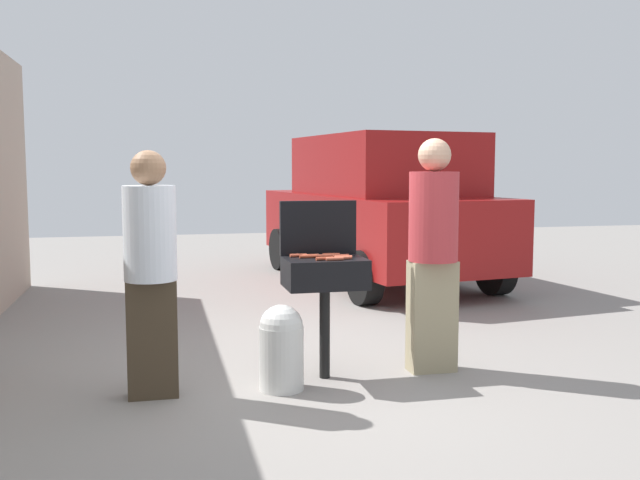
# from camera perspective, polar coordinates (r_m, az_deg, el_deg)

# --- Properties ---
(ground_plane) EXTENTS (24.00, 24.00, 0.00)m
(ground_plane) POSITION_cam_1_polar(r_m,az_deg,el_deg) (5.41, -1.12, -11.22)
(ground_plane) COLOR gray
(bbq_grill) EXTENTS (0.60, 0.44, 0.91)m
(bbq_grill) POSITION_cam_1_polar(r_m,az_deg,el_deg) (5.31, 0.38, -3.00)
(bbq_grill) COLOR black
(bbq_grill) RESTS_ON ground
(grill_lid_open) EXTENTS (0.60, 0.05, 0.42)m
(grill_lid_open) POSITION_cam_1_polar(r_m,az_deg,el_deg) (5.48, -0.15, 0.99)
(grill_lid_open) COLOR black
(grill_lid_open) RESTS_ON bbq_grill
(hot_dog_0) EXTENTS (0.13, 0.03, 0.03)m
(hot_dog_0) POSITION_cam_1_polar(r_m,az_deg,el_deg) (5.32, 0.41, -1.29)
(hot_dog_0) COLOR #B74C33
(hot_dog_0) RESTS_ON bbq_grill
(hot_dog_1) EXTENTS (0.13, 0.04, 0.03)m
(hot_dog_1) POSITION_cam_1_polar(r_m,az_deg,el_deg) (5.39, 0.91, -1.19)
(hot_dog_1) COLOR #AD4228
(hot_dog_1) RESTS_ON bbq_grill
(hot_dog_2) EXTENTS (0.13, 0.04, 0.03)m
(hot_dog_2) POSITION_cam_1_polar(r_m,az_deg,el_deg) (5.17, 0.37, -1.50)
(hot_dog_2) COLOR #AD4228
(hot_dog_2) RESTS_ON bbq_grill
(hot_dog_3) EXTENTS (0.13, 0.04, 0.03)m
(hot_dog_3) POSITION_cam_1_polar(r_m,az_deg,el_deg) (5.25, 1.89, -1.38)
(hot_dog_3) COLOR #B74C33
(hot_dog_3) RESTS_ON bbq_grill
(hot_dog_4) EXTENTS (0.13, 0.03, 0.03)m
(hot_dog_4) POSITION_cam_1_polar(r_m,az_deg,el_deg) (5.15, 1.19, -1.53)
(hot_dog_4) COLOR #C6593D
(hot_dog_4) RESTS_ON bbq_grill
(hot_dog_5) EXTENTS (0.13, 0.03, 0.03)m
(hot_dog_5) POSITION_cam_1_polar(r_m,az_deg,el_deg) (5.22, 1.85, -1.44)
(hot_dog_5) COLOR #C6593D
(hot_dog_5) RESTS_ON bbq_grill
(hot_dog_6) EXTENTS (0.13, 0.04, 0.03)m
(hot_dog_6) POSITION_cam_1_polar(r_m,az_deg,el_deg) (5.36, -1.75, -1.24)
(hot_dog_6) COLOR #B74C33
(hot_dog_6) RESTS_ON bbq_grill
(hot_dog_7) EXTENTS (0.13, 0.03, 0.03)m
(hot_dog_7) POSITION_cam_1_polar(r_m,az_deg,el_deg) (5.34, -0.79, -1.27)
(hot_dog_7) COLOR #C6593D
(hot_dog_7) RESTS_ON bbq_grill
(hot_dog_8) EXTENTS (0.13, 0.04, 0.03)m
(hot_dog_8) POSITION_cam_1_polar(r_m,az_deg,el_deg) (5.32, 1.66, -1.29)
(hot_dog_8) COLOR #B74C33
(hot_dog_8) RESTS_ON bbq_grill
(hot_dog_9) EXTENTS (0.13, 0.03, 0.03)m
(hot_dog_9) POSITION_cam_1_polar(r_m,az_deg,el_deg) (5.29, -0.96, -1.33)
(hot_dog_9) COLOR #AD4228
(hot_dog_9) RESTS_ON bbq_grill
(propane_tank) EXTENTS (0.32, 0.32, 0.62)m
(propane_tank) POSITION_cam_1_polar(r_m,az_deg,el_deg) (5.12, -3.13, -8.49)
(propane_tank) COLOR silver
(propane_tank) RESTS_ON ground
(person_left) EXTENTS (0.36, 0.36, 1.71)m
(person_left) POSITION_cam_1_polar(r_m,az_deg,el_deg) (4.98, -13.49, -1.95)
(person_left) COLOR #3F3323
(person_left) RESTS_ON ground
(person_right) EXTENTS (0.38, 0.38, 1.81)m
(person_right) POSITION_cam_1_polar(r_m,az_deg,el_deg) (5.53, 9.09, -0.51)
(person_right) COLOR gray
(person_right) RESTS_ON ground
(parked_minivan) EXTENTS (2.54, 4.63, 2.02)m
(parked_minivan) POSITION_cam_1_polar(r_m,az_deg,el_deg) (9.87, 4.79, 2.56)
(parked_minivan) COLOR maroon
(parked_minivan) RESTS_ON ground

